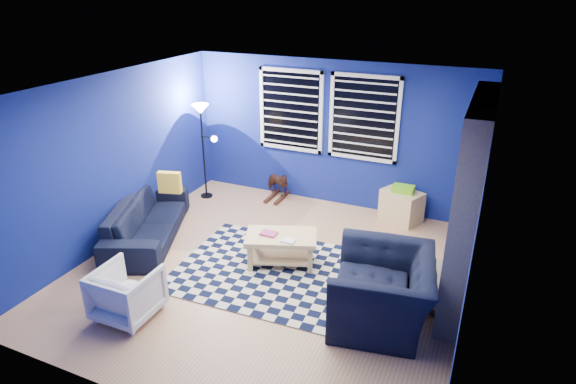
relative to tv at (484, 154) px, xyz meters
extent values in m
plane|color=tan|center=(-2.45, -2.00, -1.40)|extent=(5.00, 5.00, 0.00)
plane|color=white|center=(-2.45, -2.00, 1.10)|extent=(5.00, 5.00, 0.00)
plane|color=navy|center=(-2.45, 0.50, -0.15)|extent=(5.00, 0.00, 5.00)
plane|color=navy|center=(-4.95, -2.00, -0.15)|extent=(0.00, 5.00, 5.00)
plane|color=navy|center=(0.05, -2.00, -0.15)|extent=(0.00, 5.00, 5.00)
cube|color=gray|center=(-0.08, -1.50, -0.15)|extent=(0.26, 2.00, 2.50)
cube|color=black|center=(-0.22, -1.50, -1.05)|extent=(0.04, 0.70, 0.60)
cube|color=gray|center=(-0.35, -1.50, -1.36)|extent=(0.50, 1.20, 0.08)
cube|color=black|center=(-3.20, 0.48, 0.20)|extent=(1.05, 0.02, 1.30)
cube|color=white|center=(-3.20, 0.47, 0.88)|extent=(1.17, 0.05, 0.06)
cube|color=white|center=(-3.20, 0.47, -0.48)|extent=(1.17, 0.05, 0.06)
cube|color=black|center=(-1.90, 0.48, 0.20)|extent=(1.05, 0.02, 1.30)
cube|color=white|center=(-1.90, 0.47, 0.88)|extent=(1.17, 0.05, 0.06)
cube|color=white|center=(-1.90, 0.47, -0.48)|extent=(1.17, 0.05, 0.06)
cube|color=black|center=(0.00, 0.00, 0.00)|extent=(0.06, 1.00, 0.58)
cube|color=black|center=(-0.03, 0.00, 0.00)|extent=(0.01, 0.92, 0.50)
cube|color=black|center=(-2.43, -2.00, -1.39)|extent=(2.57, 2.09, 0.02)
imported|color=black|center=(-4.55, -1.91, -1.09)|extent=(2.29, 1.60, 0.62)
imported|color=black|center=(-0.81, -2.41, -0.99)|extent=(1.43, 1.30, 0.82)
imported|color=gray|center=(-3.55, -3.52, -1.09)|extent=(0.67, 0.69, 0.63)
imported|color=#422B15|center=(-3.36, 0.24, -1.10)|extent=(0.40, 0.60, 0.46)
cube|color=tan|center=(-2.37, -1.77, -0.97)|extent=(1.10, 0.85, 0.06)
cube|color=tan|center=(-2.37, -1.77, -1.27)|extent=(0.99, 0.74, 0.03)
cube|color=#AB306B|center=(-2.53, -1.83, -0.92)|extent=(0.26, 0.23, 0.03)
cube|color=silver|center=(-2.21, -1.90, -0.93)|extent=(0.21, 0.18, 0.03)
cube|color=tan|center=(-2.78, -1.99, -1.20)|extent=(0.08, 0.08, 0.39)
cube|color=tan|center=(-1.96, -1.99, -1.20)|extent=(0.08, 0.08, 0.39)
cube|color=tan|center=(-2.78, -1.56, -1.20)|extent=(0.08, 0.08, 0.39)
cube|color=tan|center=(-1.96, -1.56, -1.20)|extent=(0.08, 0.08, 0.39)
cube|color=tan|center=(-1.12, 0.25, -1.14)|extent=(0.74, 0.64, 0.52)
cube|color=black|center=(-1.12, 0.25, -1.14)|extent=(0.65, 0.57, 0.42)
cube|color=#70D519|center=(-1.12, 0.25, -0.83)|extent=(0.42, 0.38, 0.09)
cylinder|color=black|center=(-4.60, -0.21, -1.39)|extent=(0.22, 0.22, 0.03)
cylinder|color=black|center=(-4.60, -0.21, -0.59)|extent=(0.03, 0.03, 1.60)
cone|color=white|center=(-4.60, -0.21, 0.24)|extent=(0.29, 0.29, 0.16)
sphere|color=white|center=(-4.33, -0.25, -0.25)|extent=(0.11, 0.11, 0.11)
cube|color=yellow|center=(-4.40, -1.48, -0.61)|extent=(0.37, 0.20, 0.34)
camera|label=1|loc=(0.04, -7.04, 2.23)|focal=30.00mm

